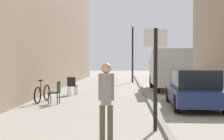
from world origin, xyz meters
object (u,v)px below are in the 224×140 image
(lamp_post, at_px, (133,49))
(cafe_chair_by_doorway, at_px, (72,84))
(parked_car, at_px, (194,88))
(cafe_chair_near_window, at_px, (56,91))
(delivery_van, at_px, (169,69))
(pedestrian_main_foreground, at_px, (106,97))
(street_sign_post, at_px, (155,70))
(bicycle_leaning, at_px, (42,93))

(lamp_post, xyz_separation_m, cafe_chair_by_doorway, (-3.36, -9.07, -2.18))
(parked_car, height_order, cafe_chair_by_doorway, parked_car)
(cafe_chair_near_window, bearing_deg, delivery_van, -40.88)
(pedestrian_main_foreground, bearing_deg, cafe_chair_near_window, 110.41)
(pedestrian_main_foreground, distance_m, cafe_chair_near_window, 6.26)
(street_sign_post, bearing_deg, delivery_van, -108.03)
(lamp_post, distance_m, cafe_chair_near_window, 13.03)
(pedestrian_main_foreground, relative_size, cafe_chair_by_doorway, 1.84)
(pedestrian_main_foreground, bearing_deg, cafe_chair_by_doorway, 102.08)
(delivery_van, bearing_deg, lamp_post, 107.48)
(street_sign_post, bearing_deg, parked_car, -123.03)
(pedestrian_main_foreground, height_order, bicycle_leaning, pedestrian_main_foreground)
(cafe_chair_by_doorway, bearing_deg, cafe_chair_near_window, -84.76)
(bicycle_leaning, bearing_deg, delivery_van, 47.75)
(pedestrian_main_foreground, height_order, lamp_post, lamp_post)
(lamp_post, relative_size, bicycle_leaning, 2.69)
(cafe_chair_by_doorway, bearing_deg, delivery_van, 33.35)
(lamp_post, bearing_deg, cafe_chair_near_window, -105.44)
(delivery_van, height_order, cafe_chair_near_window, delivery_van)
(cafe_chair_by_doorway, bearing_deg, parked_car, -29.05)
(pedestrian_main_foreground, xyz_separation_m, bicycle_leaning, (-3.16, 6.22, -0.62))
(cafe_chair_near_window, bearing_deg, pedestrian_main_foreground, -155.85)
(bicycle_leaning, height_order, cafe_chair_by_doorway, bicycle_leaning)
(pedestrian_main_foreground, distance_m, street_sign_post, 1.73)
(parked_car, bearing_deg, delivery_van, 92.62)
(delivery_van, xyz_separation_m, lamp_post, (-2.05, 6.30, 1.42))
(delivery_van, distance_m, parked_car, 6.64)
(cafe_chair_near_window, bearing_deg, street_sign_post, -140.65)
(delivery_van, bearing_deg, street_sign_post, -100.31)
(pedestrian_main_foreground, height_order, delivery_van, delivery_van)
(pedestrian_main_foreground, relative_size, cafe_chair_near_window, 1.84)
(pedestrian_main_foreground, distance_m, bicycle_leaning, 7.00)
(street_sign_post, distance_m, cafe_chair_near_window, 5.93)
(parked_car, relative_size, street_sign_post, 1.64)
(cafe_chair_by_doorway, bearing_deg, bicycle_leaning, -98.85)
(bicycle_leaning, bearing_deg, parked_car, -3.74)
(parked_car, relative_size, lamp_post, 0.90)
(delivery_van, height_order, street_sign_post, street_sign_post)
(delivery_van, relative_size, parked_car, 1.15)
(delivery_van, xyz_separation_m, bicycle_leaning, (-6.18, -5.61, -0.93))
(delivery_van, relative_size, street_sign_post, 1.89)
(delivery_van, bearing_deg, cafe_chair_near_window, -132.46)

